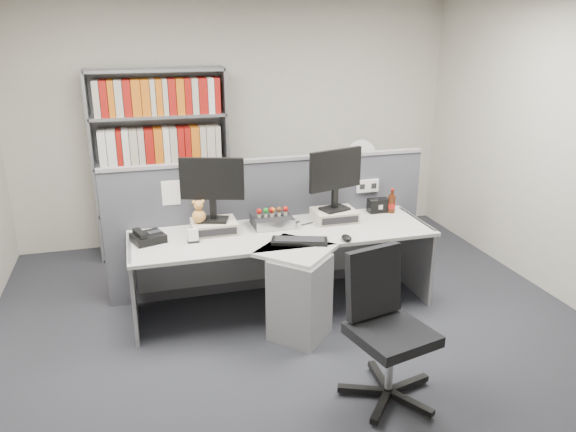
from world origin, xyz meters
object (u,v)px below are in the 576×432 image
object	(u,v)px
monitor_right	(335,174)
filing_cabinet	(358,217)
desktop_pc	(272,221)
desk_calendar	(193,237)
keyboard	(299,241)
desk	(290,270)
monitor_left	(212,184)
cola_bottle	(392,204)
speaker	(378,205)
shelving_unit	(162,166)
office_chair	(385,323)
desk_fan	(360,158)
desk_phone	(147,237)
mouse	(347,238)

from	to	relation	value
monitor_right	filing_cabinet	world-z (taller)	monitor_right
desktop_pc	desk_calendar	bearing A→B (deg)	-163.77
filing_cabinet	keyboard	bearing A→B (deg)	-127.94
keyboard	filing_cabinet	world-z (taller)	keyboard
desk	desktop_pc	distance (m)	0.51
monitor_left	cola_bottle	size ratio (longest dim) A/B	2.34
desk	keyboard	distance (m)	0.29
desktop_pc	speaker	world-z (taller)	speaker
filing_cabinet	monitor_left	bearing A→B (deg)	-150.12
shelving_unit	office_chair	xyz separation A→B (m)	(1.23, -3.00, -0.44)
monitor_right	desk_fan	distance (m)	1.22
desktop_pc	desk_calendar	distance (m)	0.75
desk_phone	filing_cabinet	xyz separation A→B (m)	(2.33, 1.10, -0.41)
desk	filing_cabinet	xyz separation A→B (m)	(1.20, 1.40, -0.11)
desk_calendar	cola_bottle	world-z (taller)	cola_bottle
mouse	filing_cabinet	world-z (taller)	mouse
desk_phone	office_chair	xyz separation A→B (m)	(1.46, -1.45, -0.22)
speaker	desktop_pc	bearing A→B (deg)	-174.71
desk_phone	desktop_pc	bearing A→B (deg)	5.32
desktop_pc	cola_bottle	world-z (taller)	cola_bottle
desk	desk_phone	size ratio (longest dim) A/B	8.53
desk_calendar	desk_fan	distance (m)	2.33
monitor_right	desk_phone	size ratio (longest dim) A/B	1.83
desktop_pc	speaker	bearing A→B (deg)	5.29
monitor_left	keyboard	world-z (taller)	monitor_left
monitor_left	desktop_pc	distance (m)	0.64
cola_bottle	desk_calendar	bearing A→B (deg)	-172.27
cola_bottle	filing_cabinet	size ratio (longest dim) A/B	0.34
keyboard	desk_fan	size ratio (longest dim) A/B	0.92
keyboard	desk_phone	size ratio (longest dim) A/B	1.61
desk	cola_bottle	xyz separation A→B (m)	(1.13, 0.45, 0.35)
desk_calendar	cola_bottle	size ratio (longest dim) A/B	0.48
desk	desk_phone	bearing A→B (deg)	165.20
desk	speaker	world-z (taller)	speaker
office_chair	speaker	bearing A→B (deg)	67.31
cola_bottle	filing_cabinet	bearing A→B (deg)	85.80
desktop_pc	shelving_unit	distance (m)	1.69
desktop_pc	cola_bottle	size ratio (longest dim) A/B	1.46
shelving_unit	desk_fan	world-z (taller)	shelving_unit
desk	monitor_left	distance (m)	0.97
mouse	desk_calendar	bearing A→B (deg)	166.01
desk_phone	filing_cabinet	distance (m)	2.61
desk	office_chair	world-z (taller)	office_chair
desk	monitor_left	size ratio (longest dim) A/B	4.72
desktop_pc	office_chair	bearing A→B (deg)	-76.24
keyboard	speaker	size ratio (longest dim) A/B	2.52
cola_bottle	keyboard	bearing A→B (deg)	-154.78
shelving_unit	office_chair	size ratio (longest dim) A/B	1.99
desk_phone	shelving_unit	distance (m)	1.58
keyboard	desk_phone	bearing A→B (deg)	163.63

